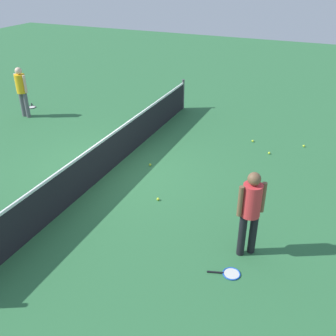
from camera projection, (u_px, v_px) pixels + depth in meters
ground_plane at (113, 168)px, 10.05m from camera, size 40.00×40.00×0.00m
court_net at (112, 151)px, 9.81m from camera, size 10.09×0.09×1.07m
player_near_side at (251, 208)px, 6.69m from camera, size 0.48×0.48×1.70m
player_far_side at (21, 88)px, 12.87m from camera, size 0.38×0.53×1.70m
tennis_racket_near_player at (230, 274)px, 6.67m from camera, size 0.39×0.61×0.03m
tennis_racket_far_player at (32, 107)px, 14.18m from camera, size 0.55×0.52×0.03m
tennis_ball_near_player at (253, 141)px, 11.48m from camera, size 0.07×0.07×0.07m
tennis_ball_by_net at (304, 146)px, 11.17m from camera, size 0.07×0.07×0.07m
tennis_ball_midcourt at (269, 153)px, 10.76m from camera, size 0.07×0.07×0.07m
tennis_ball_baseline at (158, 199)px, 8.70m from camera, size 0.07×0.07×0.07m
tennis_ball_stray_left at (150, 165)px, 10.15m from camera, size 0.07×0.07×0.07m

